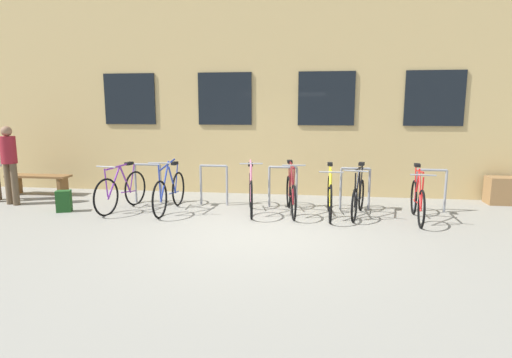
{
  "coord_description": "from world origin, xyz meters",
  "views": [
    {
      "loc": [
        0.94,
        -6.87,
        2.12
      ],
      "look_at": [
        -0.23,
        1.6,
        0.65
      ],
      "focal_mm": 29.54,
      "sensor_mm": 36.0,
      "label": 1
    }
  ],
  "objects_px": {
    "person_by_bench": "(9,160)",
    "backpack": "(64,201)",
    "bicycle_yellow": "(330,196)",
    "planter_box": "(504,191)",
    "bicycle_black": "(358,197)",
    "bicycle_maroon": "(291,194)",
    "bicycle_blue": "(170,192)",
    "bicycle_pink": "(251,192)",
    "wooden_bench": "(39,180)",
    "bicycle_purple": "(121,191)",
    "bicycle_red": "(418,200)"
  },
  "relations": [
    {
      "from": "bicycle_blue",
      "to": "bicycle_maroon",
      "type": "height_order",
      "value": "bicycle_blue"
    },
    {
      "from": "bicycle_maroon",
      "to": "wooden_bench",
      "type": "xyz_separation_m",
      "value": [
        -6.17,
        0.94,
        -0.04
      ]
    },
    {
      "from": "bicycle_pink",
      "to": "bicycle_blue",
      "type": "xyz_separation_m",
      "value": [
        -1.67,
        -0.12,
        -0.0
      ]
    },
    {
      "from": "bicycle_black",
      "to": "person_by_bench",
      "type": "bearing_deg",
      "value": -179.27
    },
    {
      "from": "bicycle_blue",
      "to": "bicycle_yellow",
      "type": "bearing_deg",
      "value": 0.71
    },
    {
      "from": "backpack",
      "to": "planter_box",
      "type": "xyz_separation_m",
      "value": [
        9.19,
        1.97,
        0.08
      ]
    },
    {
      "from": "bicycle_yellow",
      "to": "planter_box",
      "type": "distance_m",
      "value": 4.13
    },
    {
      "from": "bicycle_maroon",
      "to": "bicycle_yellow",
      "type": "bearing_deg",
      "value": -9.1
    },
    {
      "from": "bicycle_black",
      "to": "bicycle_purple",
      "type": "height_order",
      "value": "bicycle_black"
    },
    {
      "from": "bicycle_purple",
      "to": "backpack",
      "type": "distance_m",
      "value": 1.15
    },
    {
      "from": "bicycle_black",
      "to": "planter_box",
      "type": "relative_size",
      "value": 2.29
    },
    {
      "from": "bicycle_purple",
      "to": "bicycle_maroon",
      "type": "xyz_separation_m",
      "value": [
        3.51,
        0.2,
        -0.01
      ]
    },
    {
      "from": "bicycle_blue",
      "to": "wooden_bench",
      "type": "bearing_deg",
      "value": 163.38
    },
    {
      "from": "bicycle_pink",
      "to": "bicycle_maroon",
      "type": "xyz_separation_m",
      "value": [
        0.81,
        0.04,
        -0.02
      ]
    },
    {
      "from": "bicycle_black",
      "to": "bicycle_red",
      "type": "bearing_deg",
      "value": -10.83
    },
    {
      "from": "bicycle_black",
      "to": "bicycle_maroon",
      "type": "height_order",
      "value": "bicycle_maroon"
    },
    {
      "from": "bicycle_black",
      "to": "person_by_bench",
      "type": "xyz_separation_m",
      "value": [
        -7.4,
        -0.09,
        0.62
      ]
    },
    {
      "from": "bicycle_red",
      "to": "wooden_bench",
      "type": "relative_size",
      "value": 1.1
    },
    {
      "from": "backpack",
      "to": "person_by_bench",
      "type": "bearing_deg",
      "value": 144.31
    },
    {
      "from": "bicycle_yellow",
      "to": "person_by_bench",
      "type": "distance_m",
      "value": 6.87
    },
    {
      "from": "bicycle_black",
      "to": "bicycle_blue",
      "type": "xyz_separation_m",
      "value": [
        -3.8,
        -0.16,
        0.03
      ]
    },
    {
      "from": "bicycle_blue",
      "to": "person_by_bench",
      "type": "distance_m",
      "value": 3.64
    },
    {
      "from": "bicycle_blue",
      "to": "bicycle_black",
      "type": "bearing_deg",
      "value": 2.34
    },
    {
      "from": "wooden_bench",
      "to": "person_by_bench",
      "type": "distance_m",
      "value": 1.22
    },
    {
      "from": "bicycle_black",
      "to": "bicycle_blue",
      "type": "relative_size",
      "value": 0.88
    },
    {
      "from": "bicycle_red",
      "to": "bicycle_black",
      "type": "relative_size",
      "value": 1.06
    },
    {
      "from": "bicycle_purple",
      "to": "bicycle_maroon",
      "type": "distance_m",
      "value": 3.51
    },
    {
      "from": "bicycle_red",
      "to": "bicycle_purple",
      "type": "height_order",
      "value": "bicycle_red"
    },
    {
      "from": "bicycle_black",
      "to": "bicycle_maroon",
      "type": "bearing_deg",
      "value": 179.69
    },
    {
      "from": "bicycle_pink",
      "to": "planter_box",
      "type": "bearing_deg",
      "value": 15.09
    },
    {
      "from": "person_by_bench",
      "to": "bicycle_purple",
      "type": "bearing_deg",
      "value": -2.19
    },
    {
      "from": "bicycle_blue",
      "to": "person_by_bench",
      "type": "height_order",
      "value": "person_by_bench"
    },
    {
      "from": "person_by_bench",
      "to": "bicycle_red",
      "type": "bearing_deg",
      "value": -0.75
    },
    {
      "from": "bicycle_maroon",
      "to": "planter_box",
      "type": "height_order",
      "value": "bicycle_maroon"
    },
    {
      "from": "bicycle_red",
      "to": "backpack",
      "type": "bearing_deg",
      "value": -177.29
    },
    {
      "from": "person_by_bench",
      "to": "backpack",
      "type": "bearing_deg",
      "value": -16.61
    },
    {
      "from": "bicycle_purple",
      "to": "planter_box",
      "type": "relative_size",
      "value": 2.44
    },
    {
      "from": "wooden_bench",
      "to": "backpack",
      "type": "relative_size",
      "value": 3.52
    },
    {
      "from": "bicycle_black",
      "to": "bicycle_maroon",
      "type": "xyz_separation_m",
      "value": [
        -1.32,
        0.01,
        0.02
      ]
    },
    {
      "from": "bicycle_maroon",
      "to": "bicycle_pink",
      "type": "bearing_deg",
      "value": -177.35
    },
    {
      "from": "bicycle_black",
      "to": "bicycle_blue",
      "type": "distance_m",
      "value": 3.81
    },
    {
      "from": "bicycle_pink",
      "to": "bicycle_purple",
      "type": "relative_size",
      "value": 1.0
    },
    {
      "from": "bicycle_black",
      "to": "backpack",
      "type": "xyz_separation_m",
      "value": [
        -5.91,
        -0.54,
        -0.15
      ]
    },
    {
      "from": "bicycle_blue",
      "to": "bicycle_pink",
      "type": "bearing_deg",
      "value": 4.28
    },
    {
      "from": "person_by_bench",
      "to": "bicycle_yellow",
      "type": "bearing_deg",
      "value": -0.18
    },
    {
      "from": "bicycle_black",
      "to": "bicycle_purple",
      "type": "distance_m",
      "value": 4.83
    },
    {
      "from": "bicycle_blue",
      "to": "wooden_bench",
      "type": "relative_size",
      "value": 1.18
    },
    {
      "from": "bicycle_maroon",
      "to": "person_by_bench",
      "type": "bearing_deg",
      "value": -179.05
    },
    {
      "from": "bicycle_yellow",
      "to": "person_by_bench",
      "type": "height_order",
      "value": "person_by_bench"
    },
    {
      "from": "bicycle_black",
      "to": "bicycle_purple",
      "type": "xyz_separation_m",
      "value": [
        -4.83,
        -0.19,
        0.03
      ]
    }
  ]
}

